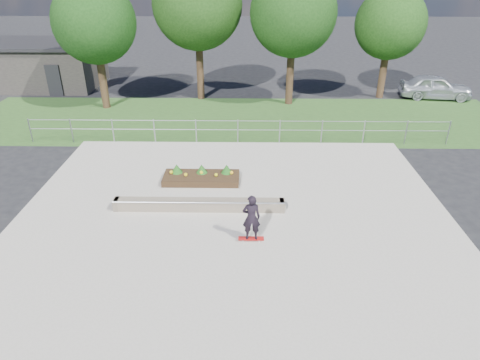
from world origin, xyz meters
name	(u,v)px	position (x,y,z in m)	size (l,w,h in m)	color
ground	(233,231)	(0.00, 0.00, 0.00)	(120.00, 120.00, 0.00)	black
grass_verge	(239,119)	(0.00, 11.00, 0.01)	(30.00, 8.00, 0.02)	#26471C
concrete_slab	(233,230)	(0.00, 0.00, 0.03)	(15.00, 15.00, 0.06)	#9E978C
fence	(238,128)	(0.00, 7.50, 0.77)	(20.06, 0.06, 1.20)	gray
building	(39,64)	(-14.00, 18.00, 1.51)	(8.40, 5.40, 3.00)	#2A2825
tree_far_left	(94,22)	(-8.00, 13.00, 4.85)	(4.55, 4.55, 7.15)	#322114
tree_mid_left	(197,4)	(-2.50, 15.00, 5.61)	(5.25, 5.25, 8.25)	#2F1E13
tree_mid_right	(293,13)	(3.00, 14.00, 5.23)	(4.90, 4.90, 7.70)	black
tree_far_right	(390,24)	(9.00, 15.50, 4.48)	(4.20, 4.20, 6.60)	#342114
grind_ledge	(199,205)	(-1.24, 1.20, 0.26)	(6.00, 0.44, 0.43)	#65594B
planter_bed	(201,176)	(-1.37, 3.45, 0.24)	(3.00, 1.20, 0.61)	black
skateboarder	(251,218)	(0.58, -0.62, 0.90)	(0.80, 0.40, 1.61)	silver
parked_car	(435,87)	(12.39, 15.29, 0.74)	(1.76, 4.37, 1.49)	#B4B8BE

